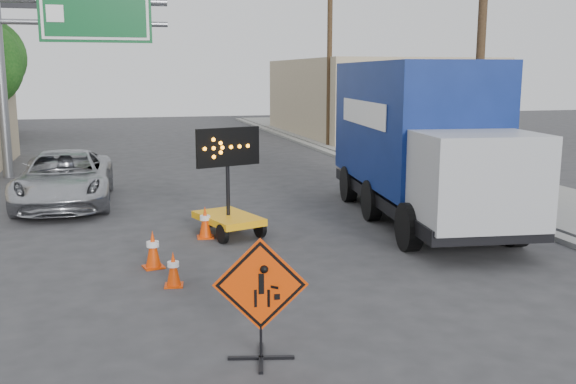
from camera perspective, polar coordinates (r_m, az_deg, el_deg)
name	(u,v)px	position (r m, az deg, el deg)	size (l,w,h in m)	color
ground	(334,371)	(8.64, 4.11, -15.58)	(100.00, 100.00, 0.00)	#2D2D30
curb_right	(384,173)	(24.66, 8.53, 1.70)	(0.40, 60.00, 0.12)	gray
sidewalk_right	(439,170)	(25.65, 13.25, 1.91)	(4.00, 60.00, 0.15)	gray
building_right_far	(375,97)	(40.47, 7.70, 8.33)	(10.00, 14.00, 4.60)	tan
highway_gantry	(59,37)	(25.37, -19.71, 12.81)	(6.18, 0.38, 6.90)	slate
utility_pole_near	(481,43)	(20.32, 16.79, 12.60)	(1.80, 0.26, 9.00)	#432F1D
utility_pole_far	(330,55)	(33.07, 3.71, 12.05)	(1.80, 0.26, 9.00)	#432F1D
construction_sign	(261,296)	(8.60, -2.45, -9.24)	(1.25, 0.89, 1.69)	black
arrow_board	(228,211)	(15.25, -5.33, -1.68)	(1.59, 2.05, 2.56)	#F9A70D
pickup_truck	(65,178)	(19.76, -19.23, 1.15)	(2.58, 5.60, 1.56)	#A8AAB0
box_truck	(418,149)	(16.99, 11.48, 3.75)	(3.53, 8.86, 4.09)	black
cone_a	(173,269)	(11.83, -10.15, -6.73)	(0.37, 0.37, 0.65)	#D93804
cone_b	(153,249)	(12.97, -11.92, -4.99)	(0.46, 0.46, 0.76)	#D93804
cone_c	(205,222)	(15.09, -7.37, -2.66)	(0.41, 0.41, 0.76)	#D93804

